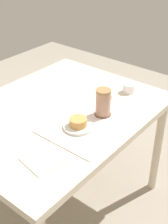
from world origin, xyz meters
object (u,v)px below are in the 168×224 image
at_px(coffee_mug, 103,102).
at_px(dining_table, 57,122).
at_px(sugar_bowl, 129,88).
at_px(pastry_plate, 78,126).
at_px(pastry, 78,122).

bearing_deg(coffee_mug, dining_table, 117.15).
distance_m(dining_table, sugar_bowl, 0.46).
xyz_separation_m(dining_table, coffee_mug, (0.11, -0.22, 0.15)).
distance_m(pastry_plate, sugar_bowl, 0.46).
xyz_separation_m(pastry_plate, pastry, (-0.00, 0.00, 0.03)).
height_order(dining_table, pastry, pastry).
relative_size(dining_table, coffee_mug, 8.21).
height_order(dining_table, coffee_mug, coffee_mug).
xyz_separation_m(pastry_plate, sugar_bowl, (0.46, 0.01, 0.02)).
height_order(dining_table, sugar_bowl, sugar_bowl).
distance_m(pastry_plate, coffee_mug, 0.18).
height_order(pastry_plate, sugar_bowl, sugar_bowl).
relative_size(pastry_plate, pastry, 1.73).
relative_size(pastry, coffee_mug, 0.62).
bearing_deg(sugar_bowl, pastry_plate, -178.91).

